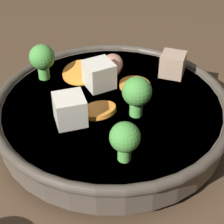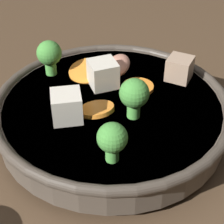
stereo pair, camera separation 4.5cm
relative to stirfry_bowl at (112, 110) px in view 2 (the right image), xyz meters
name	(u,v)px [view 2 (the right image)]	position (x,y,z in m)	size (l,w,h in m)	color
ground_plane	(112,132)	(0.00, 0.00, -0.03)	(3.00, 3.00, 0.00)	#4C3826
stirfry_bowl	(112,110)	(0.00, 0.00, 0.00)	(0.29, 0.29, 0.09)	#51473D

